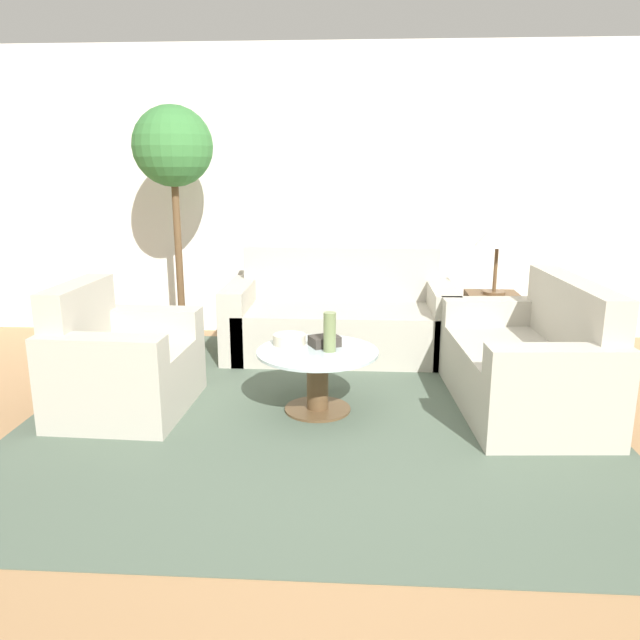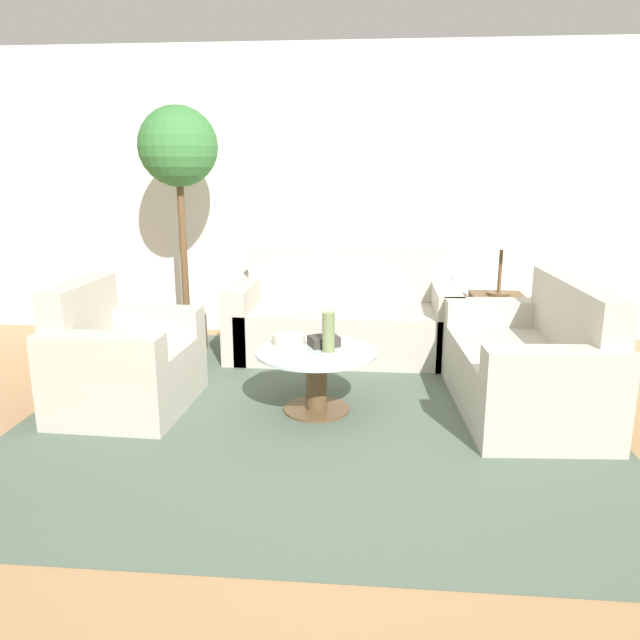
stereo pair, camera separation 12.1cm
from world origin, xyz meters
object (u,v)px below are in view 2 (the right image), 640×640
Objects in this scene: loveseat at (533,368)px; vase at (328,332)px; armchair at (119,366)px; bowl at (289,339)px; table_lamp at (503,235)px; sofa_main at (343,320)px; potted_plant at (179,168)px; book_stack at (324,341)px; coffee_table at (316,372)px.

loveseat reaches higher than vase.
armchair is 1.13m from bowl.
table_lamp is (2.65, 1.27, 0.74)m from armchair.
sofa_main is at bearing 75.85° from bowl.
potted_plant is at bearing -117.45° from loveseat.
book_stack is at bearing -92.94° from sofa_main.
loveseat is at bearing -24.73° from book_stack.
potted_plant is at bearing 131.74° from bowl.
table_lamp reaches higher than coffee_table.
coffee_table is at bearing -85.67° from armchair.
vase is (0.08, -0.01, 0.27)m from coffee_table.
bowl is (1.10, 0.18, 0.16)m from armchair.
armchair is at bearing -178.24° from vase.
coffee_table is 0.28m from vase.
potted_plant reaches higher than book_stack.
table_lamp is 2.66m from potted_plant.
bowl is at bearing -144.93° from table_lamp.
potted_plant is (-1.36, 0.02, 1.25)m from sofa_main.
vase is at bearing -98.57° from book_stack.
table_lamp is (1.25, -0.09, 0.74)m from sofa_main.
coffee_table is (-0.10, -1.31, -0.02)m from sofa_main.
loveseat is 1.60m from bowl.
coffee_table is at bearing -136.99° from book_stack.
sofa_main is 1.34m from vase.
coffee_table is at bearing -138.00° from table_lamp.
potted_plant reaches higher than coffee_table.
sofa_main reaches higher than armchair.
table_lamp reaches higher than armchair.
sofa_main is 3.11× the size of table_lamp.
vase is at bearing -44.93° from potted_plant.
sofa_main is at bearing -135.24° from loveseat.
sofa_main is 1.46m from table_lamp.
potted_plant is 9.39× the size of bowl.
book_stack is at bearing -91.67° from loveseat.
coffee_table is (-1.40, -0.16, -0.02)m from loveseat.
bowl is (1.06, -1.19, -1.09)m from potted_plant.
armchair is 1.40m from vase.
book_stack is (-1.36, -0.05, 0.16)m from loveseat.
sofa_main is at bearing 60.27° from book_stack.
table_lamp is 1.83m from vase.
armchair reaches higher than book_stack.
sofa_main is 1.85m from potted_plant.
vase is 0.15m from book_stack.
armchair is (-1.40, -1.36, 0.00)m from sofa_main.
sofa_main reaches higher than vase.
armchair is 1.22× the size of coffee_table.
sofa_main is 1.31m from coffee_table.
table_lamp is 2.38× the size of vase.
loveseat is 6.55× the size of book_stack.
loveseat is 6.90× the size of bowl.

